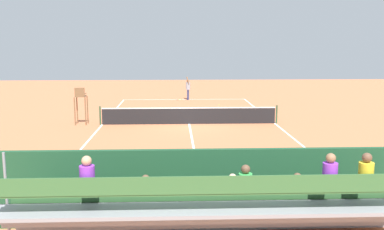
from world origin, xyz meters
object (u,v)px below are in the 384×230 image
Objects in this scene: tennis_net at (189,115)px; courtside_bench at (320,192)px; bleacher_stand at (217,209)px; umpire_chair at (81,102)px; tennis_ball_near at (219,105)px; equipment_bag at (260,208)px; tennis_player at (188,87)px; tennis_racket at (179,100)px.

tennis_net reaches higher than courtside_bench.
bleacher_stand is at bearing 90.33° from tennis_net.
bleacher_stand is 16.70m from umpire_chair.
tennis_ball_near is (-8.71, -7.35, -1.28)m from umpire_chair.
tennis_net is 13.48m from equipment_bag.
tennis_racket is (0.71, -0.03, -1.00)m from tennis_player.
umpire_chair is (6.20, -0.13, 0.81)m from tennis_net.
tennis_player is 1.23m from tennis_racket.
bleacher_stand is at bearing 91.12° from tennis_racket.
tennis_net is at bearing -76.58° from courtside_bench.
umpire_chair reaches higher than tennis_ball_near.
umpire_chair reaches higher than tennis_player.
courtside_bench is 27.27× the size of tennis_ball_near.
bleacher_stand reaches higher than tennis_net.
equipment_bag is (1.70, 0.13, -0.38)m from courtside_bench.
tennis_player is 3.58× the size of tennis_racket.
tennis_net is 6.25m from umpire_chair.
equipment_bag is at bearing -125.48° from bleacher_stand.
courtside_bench is (-9.37, 13.40, -0.76)m from umpire_chair.
bleacher_stand is 4.70× the size of tennis_player.
tennis_racket is at bearing -85.53° from equipment_bag.
bleacher_stand is 26.15m from tennis_player.
equipment_bag is (-1.38, -1.94, -0.77)m from bleacher_stand.
tennis_ball_near is at bearing -88.19° from courtside_bench.
tennis_ball_near is at bearing -139.83° from umpire_chair.
tennis_net is 7.91m from tennis_ball_near.
tennis_player is at bearing -87.20° from equipment_bag.
equipment_bag is at bearing 94.47° from tennis_racket.
equipment_bag is 0.47× the size of tennis_player.
bleacher_stand reaches higher than tennis_player.
bleacher_stand is 3.73m from courtside_bench.
tennis_ball_near is at bearing 123.83° from tennis_player.
tennis_racket is (0.51, -26.18, -0.93)m from bleacher_stand.
umpire_chair is 2.38× the size of equipment_bag.
tennis_player is (-0.20, -26.15, 0.07)m from bleacher_stand.
tennis_net is at bearing -83.74° from equipment_bag.
bleacher_stand is 10.07× the size of equipment_bag.
equipment_bag is 24.31m from tennis_racket.
bleacher_stand reaches higher than tennis_racket.
tennis_racket is at bearing -88.88° from bleacher_stand.
equipment_bag is (-7.67, 13.53, -1.13)m from umpire_chair.
umpire_chair reaches higher than courtside_bench.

